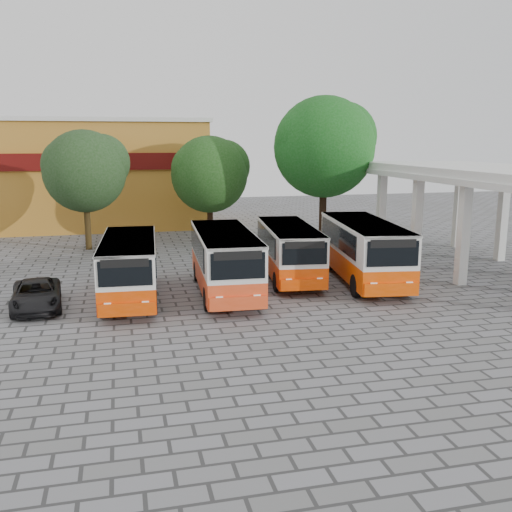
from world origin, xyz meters
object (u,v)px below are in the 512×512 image
object	(u,v)px
bus_far_left	(129,264)
bus_far_right	(364,248)
bus_centre_left	(225,258)
parked_car	(36,295)
bus_centre_right	(289,248)

from	to	relation	value
bus_far_left	bus_far_right	xyz separation A→B (m)	(10.99, 0.46, 0.16)
bus_far_left	bus_far_right	world-z (taller)	bus_far_right
bus_centre_left	parked_car	xyz separation A→B (m)	(-7.86, -0.50, -1.04)
bus_centre_left	bus_far_right	size ratio (longest dim) A/B	0.94
bus_centre_right	bus_far_right	bearing A→B (deg)	-17.83
bus_far_left	parked_car	bearing A→B (deg)	-168.28
bus_far_left	bus_centre_right	world-z (taller)	bus_far_left
parked_car	bus_centre_right	bearing A→B (deg)	6.67
bus_centre_right	bus_far_right	distance (m)	3.61
bus_centre_left	parked_car	world-z (taller)	bus_centre_left
bus_centre_right	parked_car	xyz separation A→B (m)	(-11.44, -2.50, -0.95)
bus_far_left	parked_car	xyz separation A→B (m)	(-3.74, -0.56, -0.95)
bus_centre_right	bus_far_right	world-z (taller)	bus_far_right
bus_far_left	bus_far_right	distance (m)	11.00
bus_far_left	parked_car	size ratio (longest dim) A/B	1.80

